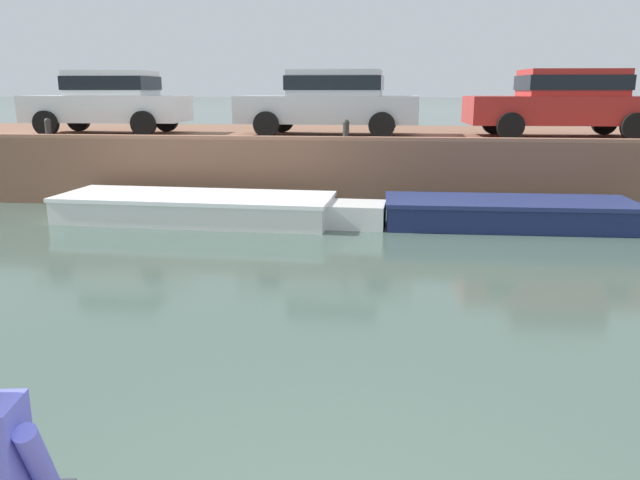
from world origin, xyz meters
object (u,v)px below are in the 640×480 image
at_px(mooring_bollard_west, 48,127).
at_px(boat_moored_west_white, 209,208).
at_px(car_left_inner_silver, 331,100).
at_px(boat_moored_central_navy, 520,213).
at_px(car_centre_red, 565,100).
at_px(car_leftmost_white, 110,99).
at_px(mooring_bollard_mid, 346,129).

bearing_deg(mooring_bollard_west, boat_moored_west_white, -22.61).
bearing_deg(car_left_inner_silver, boat_moored_central_navy, -37.40).
height_order(boat_moored_west_white, car_centre_red, car_centre_red).
distance_m(boat_moored_central_navy, mooring_bollard_west, 10.74).
xyz_separation_m(boat_moored_central_navy, mooring_bollard_west, (-10.50, 1.68, 1.50)).
distance_m(boat_moored_central_navy, car_centre_red, 3.99).
bearing_deg(boat_moored_west_white, car_centre_red, 22.47).
bearing_deg(boat_moored_west_white, mooring_bollard_west, 157.39).
height_order(boat_moored_west_white, car_left_inner_silver, car_left_inner_silver).
bearing_deg(car_left_inner_silver, mooring_bollard_west, -168.04).
xyz_separation_m(boat_moored_central_navy, car_centre_red, (1.46, 3.06, 2.11)).
xyz_separation_m(car_leftmost_white, mooring_bollard_west, (-0.92, -1.38, -0.61)).
xyz_separation_m(car_leftmost_white, car_centre_red, (11.04, 0.00, 0.00)).
height_order(boat_moored_central_navy, car_centre_red, car_centre_red).
xyz_separation_m(mooring_bollard_west, mooring_bollard_mid, (6.96, 0.00, 0.00)).
distance_m(boat_moored_west_white, car_leftmost_white, 5.08).
xyz_separation_m(car_leftmost_white, car_left_inner_silver, (5.58, -0.00, 0.00)).
distance_m(boat_moored_west_white, mooring_bollard_mid, 3.54).
relative_size(car_leftmost_white, car_centre_red, 0.90).
xyz_separation_m(car_left_inner_silver, car_centre_red, (5.46, 0.00, -0.00)).
bearing_deg(car_leftmost_white, boat_moored_central_navy, -17.71).
height_order(car_left_inner_silver, mooring_bollard_mid, car_left_inner_silver).
xyz_separation_m(boat_moored_west_white, boat_moored_central_navy, (6.20, 0.11, -0.00)).
relative_size(boat_moored_central_navy, mooring_bollard_west, 12.80).
height_order(car_leftmost_white, mooring_bollard_mid, car_leftmost_white).
bearing_deg(mooring_bollard_mid, car_centre_red, 15.44).
bearing_deg(car_centre_red, mooring_bollard_mid, -164.56).
bearing_deg(mooring_bollard_west, car_leftmost_white, 56.23).
height_order(boat_moored_central_navy, mooring_bollard_mid, mooring_bollard_mid).
bearing_deg(mooring_bollard_west, car_centre_red, 6.59).
xyz_separation_m(boat_moored_west_white, car_left_inner_silver, (2.21, 3.17, 2.11)).
height_order(boat_moored_west_white, mooring_bollard_west, mooring_bollard_west).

